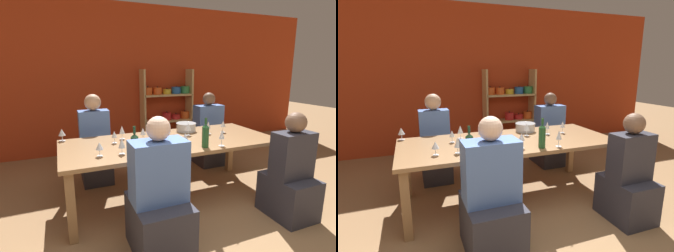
{
  "view_description": "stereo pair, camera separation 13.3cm",
  "coord_description": "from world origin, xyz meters",
  "views": [
    {
      "loc": [
        -0.98,
        -1.1,
        1.56
      ],
      "look_at": [
        0.19,
        1.71,
        0.87
      ],
      "focal_mm": 28.0,
      "sensor_mm": 36.0,
      "label": 1
    },
    {
      "loc": [
        -0.86,
        -1.15,
        1.56
      ],
      "look_at": [
        0.19,
        1.71,
        0.87
      ],
      "focal_mm": 28.0,
      "sensor_mm": 36.0,
      "label": 2
    }
  ],
  "objects": [
    {
      "name": "wine_bottle_dark",
      "position": [
        -0.37,
        1.15,
        0.85
      ],
      "size": [
        0.07,
        0.07,
        0.31
      ],
      "color": "#19381E",
      "rests_on": "dining_table"
    },
    {
      "name": "person_near_a",
      "position": [
        1.18,
        0.76,
        0.41
      ],
      "size": [
        0.41,
        0.51,
        1.12
      ],
      "color": "#2D2D38",
      "rests_on": "ground_plane"
    },
    {
      "name": "wine_glass_white_a",
      "position": [
        0.0,
        1.68,
        0.84
      ],
      "size": [
        0.08,
        0.08,
        0.16
      ],
      "color": "white",
      "rests_on": "dining_table"
    },
    {
      "name": "wine_bottle_green",
      "position": [
        0.42,
        1.22,
        0.85
      ],
      "size": [
        0.07,
        0.07,
        0.32
      ],
      "color": "#1E4C23",
      "rests_on": "dining_table"
    },
    {
      "name": "wine_glass_red_a",
      "position": [
        -0.98,
        2.07,
        0.82
      ],
      "size": [
        0.08,
        0.08,
        0.14
      ],
      "color": "white",
      "rests_on": "dining_table"
    },
    {
      "name": "shelf_unit",
      "position": [
        1.0,
        3.63,
        0.64
      ],
      "size": [
        1.02,
        0.3,
        1.52
      ],
      "color": "tan",
      "rests_on": "ground_plane"
    },
    {
      "name": "wine_glass_red_c",
      "position": [
        -0.32,
        1.88,
        0.83
      ],
      "size": [
        0.07,
        0.07,
        0.16
      ],
      "color": "white",
      "rests_on": "dining_table"
    },
    {
      "name": "cell_phone",
      "position": [
        0.09,
        1.25,
        0.73
      ],
      "size": [
        0.16,
        0.1,
        0.01
      ],
      "color": "silver",
      "rests_on": "dining_table"
    },
    {
      "name": "wine_glass_white_e",
      "position": [
        -0.44,
        1.75,
        0.82
      ],
      "size": [
        0.06,
        0.06,
        0.14
      ],
      "color": "white",
      "rests_on": "dining_table"
    },
    {
      "name": "wine_glass_red_b",
      "position": [
        -0.11,
        1.73,
        0.83
      ],
      "size": [
        0.06,
        0.06,
        0.15
      ],
      "color": "white",
      "rests_on": "dining_table"
    },
    {
      "name": "wine_glass_white_b",
      "position": [
        0.48,
        1.73,
        0.83
      ],
      "size": [
        0.08,
        0.08,
        0.16
      ],
      "color": "white",
      "rests_on": "dining_table"
    },
    {
      "name": "wine_glass_white_c",
      "position": [
        0.21,
        1.28,
        0.84
      ],
      "size": [
        0.07,
        0.07,
        0.16
      ],
      "color": "white",
      "rests_on": "dining_table"
    },
    {
      "name": "person_far_b",
      "position": [
        1.23,
        2.5,
        0.42
      ],
      "size": [
        0.44,
        0.56,
        1.17
      ],
      "rotation": [
        0.0,
        0.0,
        3.14
      ],
      "color": "#2D2D38",
      "rests_on": "ground_plane"
    },
    {
      "name": "person_near_b",
      "position": [
        -0.28,
        0.77,
        0.42
      ],
      "size": [
        0.46,
        0.57,
        1.19
      ],
      "color": "#2D2D38",
      "rests_on": "ground_plane"
    },
    {
      "name": "wine_glass_red_e",
      "position": [
        0.75,
        1.71,
        0.83
      ],
      "size": [
        0.07,
        0.07,
        0.16
      ],
      "color": "white",
      "rests_on": "dining_table"
    },
    {
      "name": "wall_back_red",
      "position": [
        0.0,
        3.83,
        1.35
      ],
      "size": [
        8.8,
        0.06,
        2.7
      ],
      "color": "#B23819",
      "rests_on": "ground_plane"
    },
    {
      "name": "wine_glass_red_g",
      "position": [
        0.97,
        1.7,
        0.83
      ],
      "size": [
        0.06,
        0.06,
        0.15
      ],
      "color": "white",
      "rests_on": "dining_table"
    },
    {
      "name": "person_far_a",
      "position": [
        -0.57,
        2.45,
        0.45
      ],
      "size": [
        0.39,
        0.49,
        1.22
      ],
      "rotation": [
        0.0,
        0.0,
        3.14
      ],
      "color": "#2D2D38",
      "rests_on": "ground_plane"
    },
    {
      "name": "wine_glass_red_d",
      "position": [
        -0.45,
        1.34,
        0.83
      ],
      "size": [
        0.07,
        0.07,
        0.16
      ],
      "color": "white",
      "rests_on": "dining_table"
    },
    {
      "name": "dining_table",
      "position": [
        0.19,
        1.61,
        0.65
      ],
      "size": [
        2.47,
        1.04,
        0.72
      ],
      "color": "olive",
      "rests_on": "ground_plane"
    },
    {
      "name": "mixing_bowl",
      "position": [
        0.56,
        1.95,
        0.78
      ],
      "size": [
        0.27,
        0.27,
        0.11
      ],
      "color": "#B7BABC",
      "rests_on": "dining_table"
    },
    {
      "name": "wine_glass_white_d",
      "position": [
        -0.66,
        1.36,
        0.82
      ],
      "size": [
        0.07,
        0.07,
        0.14
      ],
      "color": "white",
      "rests_on": "dining_table"
    },
    {
      "name": "wine_glass_red_f",
      "position": [
        0.61,
        1.19,
        0.84
      ],
      "size": [
        0.07,
        0.07,
        0.18
      ],
      "color": "white",
      "rests_on": "dining_table"
    }
  ]
}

